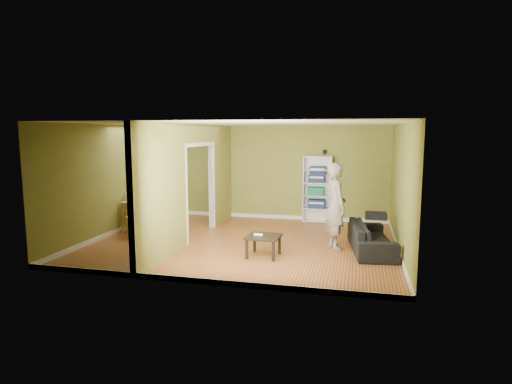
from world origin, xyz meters
TOP-DOWN VIEW (x-y plane):
  - room_shell at (0.00, 0.00)m, footprint 6.50×6.50m
  - partition at (-1.20, 0.00)m, footprint 0.22×5.50m
  - wall_speaker at (1.50, 2.69)m, footprint 0.10×0.10m
  - sofa at (2.70, -0.10)m, footprint 2.05×1.08m
  - person at (1.97, -0.06)m, footprint 0.94×0.85m
  - bookshelf at (1.34, 2.60)m, footprint 0.75×0.33m
  - paper_box_navy_a at (1.33, 2.56)m, footprint 0.46×0.30m
  - paper_box_teal at (1.30, 2.56)m, footprint 0.43×0.28m
  - paper_box_navy_b at (1.32, 2.56)m, footprint 0.42×0.27m
  - paper_box_navy_c at (1.34, 2.56)m, footprint 0.43×0.28m
  - coffee_table at (0.64, -1.00)m, footprint 0.63×0.63m
  - game_controller at (0.53, -0.99)m, footprint 0.17×0.04m
  - dining_table at (-2.55, 0.50)m, footprint 1.19×0.79m
  - chair_left at (-3.32, 0.56)m, footprint 0.45×0.45m
  - chair_near at (-2.56, -0.15)m, footprint 0.48×0.48m
  - chair_far at (-2.50, 1.13)m, footprint 0.59×0.59m

SIDE VIEW (x-z plane):
  - coffee_table at x=0.64m, z-range 0.15..0.56m
  - sofa at x=2.70m, z-range 0.00..0.75m
  - game_controller at x=0.53m, z-range 0.42..0.45m
  - chair_left at x=-3.32m, z-range 0.00..0.96m
  - paper_box_navy_a at x=1.33m, z-range 0.38..0.61m
  - chair_far at x=-2.50m, z-range 0.00..1.00m
  - chair_near at x=-2.56m, z-range 0.00..1.01m
  - dining_table at x=-2.55m, z-range 0.29..1.04m
  - paper_box_teal at x=1.30m, z-range 0.73..0.95m
  - bookshelf at x=1.34m, z-range 0.00..1.79m
  - person at x=1.97m, z-range 0.00..2.11m
  - paper_box_navy_b at x=1.32m, z-range 1.08..1.29m
  - room_shell at x=0.00m, z-range -1.95..4.55m
  - partition at x=-1.20m, z-range 0.00..2.60m
  - paper_box_navy_c at x=1.34m, z-range 1.30..1.51m
  - wall_speaker at x=1.50m, z-range 1.85..1.95m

